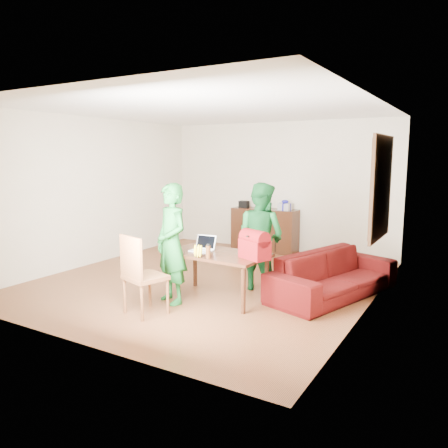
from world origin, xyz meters
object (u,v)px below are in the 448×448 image
Objects in this scene: laptop at (201,248)px; sofa at (333,275)px; table at (217,258)px; person_far at (261,236)px; chair at (145,291)px; person_near at (172,244)px; bottle at (208,251)px; red_bag at (255,247)px.

laptop reaches higher than sofa.
table is 1.70m from sofa.
sofa is at bearing -154.52° from person_far.
chair is 3.24× the size of laptop.
chair reaches higher than sofa.
table is 1.41× the size of chair.
person_near is 5.17× the size of laptop.
red_bag reaches higher than bottle.
person_near is at bearing 69.19° from person_far.
table is 0.66m from red_bag.
person_far is (0.33, 0.72, 0.22)m from table.
sofa is (0.77, 1.00, -0.50)m from red_bag.
chair is 2.52× the size of red_bag.
chair is at bearing -129.80° from bottle.
laptop is (0.23, 0.96, 0.40)m from chair.
person_far is (0.78, 1.16, -0.01)m from person_near.
person_far is 0.75× the size of sofa.
bottle is 0.46× the size of red_bag.
chair is 0.48× the size of sofa.
table is at bearing -159.97° from red_bag.
chair is 1.06m from laptop.
bottle is (0.52, 0.11, -0.07)m from person_near.
table is 0.38m from bottle.
chair reaches higher than red_bag.
person_far reaches higher than chair.
person_near is 1.02× the size of person_far.
table is 4.57× the size of laptop.
person_far is 3.96× the size of red_bag.
chair is at bearing -114.43° from red_bag.
person_far is at bearing 134.69° from red_bag.
laptop is 0.44m from bottle.
chair reaches higher than laptop.
chair is 1.95m from person_far.
bottle is (-0.26, -1.05, -0.05)m from person_far.
person_near reaches higher than bottle.
person_near is at bearing -132.49° from table.
person_near reaches higher than person_far.
bottle is at bearing -127.78° from red_bag.
person_far is at bearing 49.34° from laptop.
chair is 2.68m from sofa.
red_bag is at bearing 57.11° from chair.
person_near is at bearing -120.40° from laptop.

